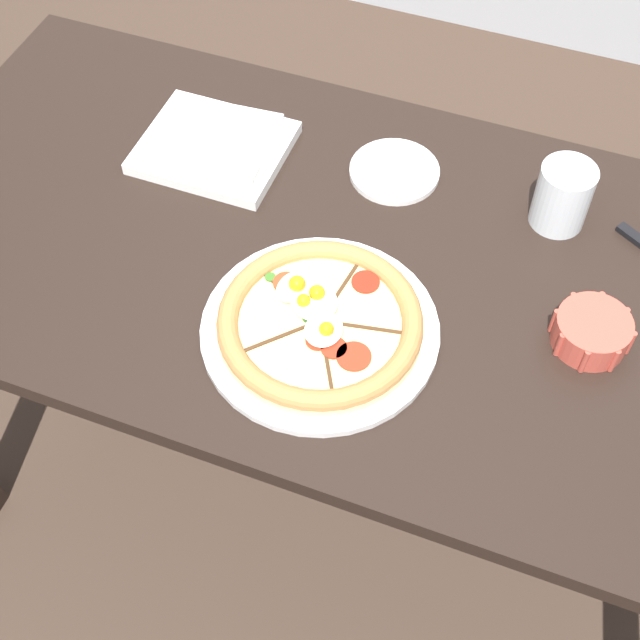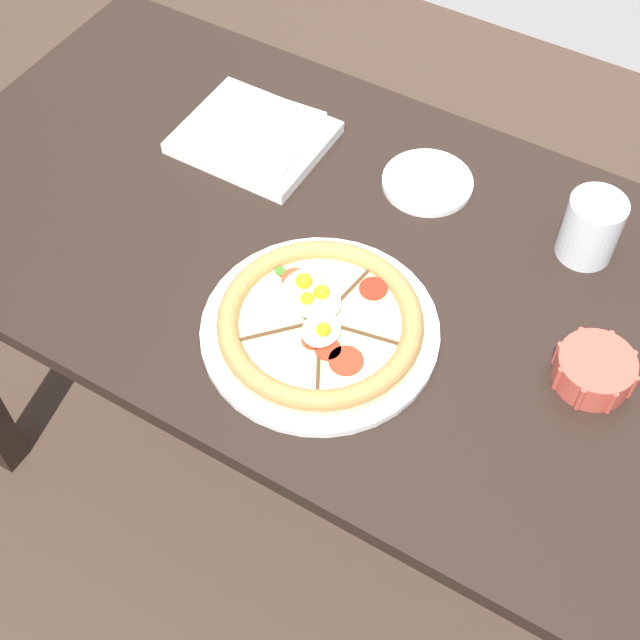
% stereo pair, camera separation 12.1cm
% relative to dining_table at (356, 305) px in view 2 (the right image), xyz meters
% --- Properties ---
extents(ground_plane, '(12.00, 12.00, 0.00)m').
position_rel_dining_table_xyz_m(ground_plane, '(0.00, 0.00, -0.64)').
color(ground_plane, '#3D2D23').
extents(dining_table, '(1.43, 0.73, 0.74)m').
position_rel_dining_table_xyz_m(dining_table, '(0.00, 0.00, 0.00)').
color(dining_table, black).
rests_on(dining_table, ground_plane).
extents(pizza, '(0.33, 0.33, 0.05)m').
position_rel_dining_table_xyz_m(pizza, '(0.02, -0.14, 0.13)').
color(pizza, white).
rests_on(pizza, dining_table).
extents(ramekin_bowl, '(0.11, 0.11, 0.05)m').
position_rel_dining_table_xyz_m(ramekin_bowl, '(0.37, -0.02, 0.13)').
color(ramekin_bowl, '#C64C3D').
rests_on(ramekin_bowl, dining_table).
extents(napkin_folded, '(0.23, 0.19, 0.04)m').
position_rel_dining_table_xyz_m(napkin_folded, '(-0.27, 0.14, 0.12)').
color(napkin_folded, white).
rests_on(napkin_folded, dining_table).
extents(water_glass, '(0.08, 0.08, 0.10)m').
position_rel_dining_table_xyz_m(water_glass, '(0.28, 0.18, 0.15)').
color(water_glass, white).
rests_on(water_glass, dining_table).
extents(side_saucer, '(0.14, 0.14, 0.01)m').
position_rel_dining_table_xyz_m(side_saucer, '(0.02, 0.19, 0.11)').
color(side_saucer, white).
rests_on(side_saucer, dining_table).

